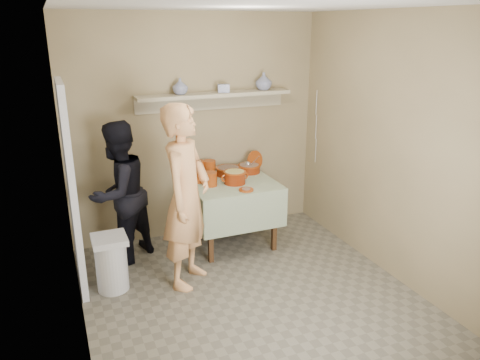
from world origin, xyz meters
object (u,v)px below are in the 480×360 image
cazuela_rice (235,176)px  trash_bin (111,263)px  person_cook (186,197)px  serving_table (230,191)px  person_helper (119,193)px

cazuela_rice → trash_bin: size_ratio=0.59×
person_cook → serving_table: (0.71, 0.67, -0.26)m
person_helper → trash_bin: bearing=32.9°
cazuela_rice → trash_bin: cazuela_rice is taller
serving_table → trash_bin: (-1.44, -0.54, -0.36)m
serving_table → cazuela_rice: cazuela_rice is taller
person_cook → person_helper: size_ratio=1.17×
person_helper → cazuela_rice: (1.26, -0.15, 0.08)m
trash_bin → serving_table: bearing=20.5°
cazuela_rice → trash_bin: 1.62m
person_helper → serving_table: size_ratio=1.58×
person_helper → person_cook: bearing=88.2°
person_helper → serving_table: bearing=139.3°
person_cook → cazuela_rice: person_cook is taller
person_helper → trash_bin: person_helper is taller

